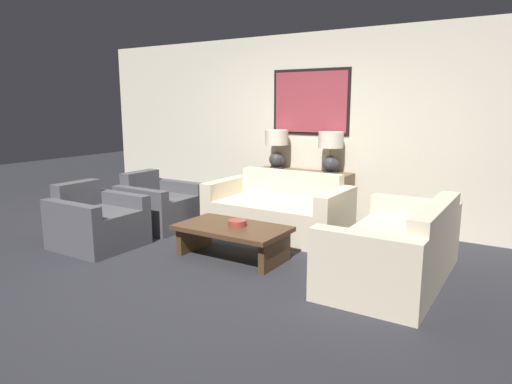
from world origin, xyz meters
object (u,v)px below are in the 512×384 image
couch_by_back_wall (279,212)px  coffee_table (232,234)px  decorative_bowl (237,223)px  armchair_near_camera (97,223)px  table_lamp_left (277,145)px  table_lamp_right (331,148)px  console_table (302,197)px  armchair_near_back_wall (158,207)px  couch_by_side (396,251)px

couch_by_back_wall → coffee_table: couch_by_back_wall is taller
decorative_bowl → armchair_near_camera: 1.75m
table_lamp_left → table_lamp_right: 0.84m
console_table → coffee_table: size_ratio=1.16×
armchair_near_back_wall → table_lamp_right: bearing=32.3°
table_lamp_left → decorative_bowl: 1.95m
couch_by_back_wall → decorative_bowl: 1.09m
armchair_near_camera → decorative_bowl: bearing=18.3°
couch_by_side → decorative_bowl: (-1.66, -0.28, 0.11)m
couch_by_side → armchair_near_camera: couch_by_side is taller
decorative_bowl → table_lamp_left: bearing=106.2°
console_table → couch_by_back_wall: couch_by_back_wall is taller
couch_by_side → armchair_near_back_wall: couch_by_side is taller
console_table → couch_by_back_wall: bearing=-90.0°
table_lamp_right → table_lamp_left: bearing=180.0°
console_table → decorative_bowl: 1.75m
armchair_near_back_wall → armchair_near_camera: 1.04m
couch_by_back_wall → couch_by_side: (1.75, -0.80, 0.00)m
table_lamp_left → couch_by_back_wall: table_lamp_left is taller
decorative_bowl → armchair_near_back_wall: size_ratio=0.23×
couch_by_side → armchair_near_camera: (-3.32, -0.83, -0.01)m
table_lamp_right → couch_by_back_wall: table_lamp_right is taller
couch_by_side → coffee_table: size_ratio=1.49×
couch_by_back_wall → table_lamp_right: bearing=57.9°
couch_by_back_wall → couch_by_side: 1.92m
table_lamp_left → console_table: bearing=0.0°
couch_by_back_wall → coffee_table: 1.11m
couch_by_back_wall → couch_by_side: bearing=-24.6°
table_lamp_right → decorative_bowl: size_ratio=2.75×
decorative_bowl → armchair_near_camera: (-1.66, -0.55, -0.12)m
couch_by_back_wall → console_table: bearing=90.0°
table_lamp_left → armchair_near_back_wall: 1.89m
couch_by_side → table_lamp_right: bearing=132.1°
table_lamp_left → coffee_table: 2.01m
console_table → armchair_near_camera: (-1.57, -2.29, -0.10)m
table_lamp_left → armchair_near_camera: 2.70m
decorative_bowl → couch_by_side: bearing=9.5°
console_table → table_lamp_right: table_lamp_right is taller
table_lamp_right → couch_by_back_wall: size_ratio=0.31×
table_lamp_left → couch_by_side: bearing=-34.1°
table_lamp_right → decorative_bowl: table_lamp_right is taller
console_table → table_lamp_right: size_ratio=2.52×
armchair_near_back_wall → armchair_near_camera: size_ratio=1.00×
table_lamp_right → armchair_near_camera: 3.15m
console_table → table_lamp_left: table_lamp_left is taller
table_lamp_left → armchair_near_back_wall: table_lamp_left is taller
console_table → couch_by_side: 2.28m
couch_by_back_wall → armchair_near_camera: bearing=-134.0°
console_table → armchair_near_camera: size_ratio=1.57×
coffee_table → console_table: bearing=91.4°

